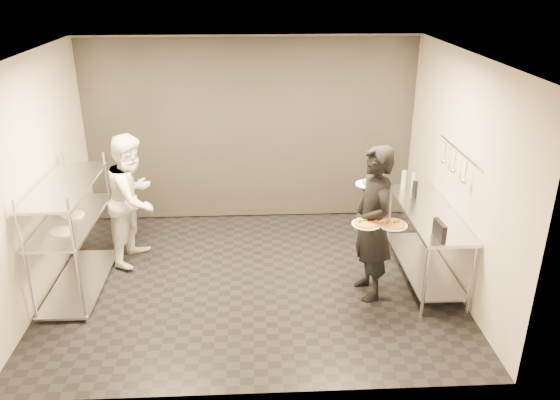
{
  "coord_description": "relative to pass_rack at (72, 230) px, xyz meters",
  "views": [
    {
      "loc": [
        0.04,
        -5.99,
        3.67
      ],
      "look_at": [
        0.35,
        0.02,
        1.1
      ],
      "focal_mm": 35.0,
      "sensor_mm": 36.0,
      "label": 1
    }
  ],
  "objects": [
    {
      "name": "pizza_plate_near",
      "position": [
        3.42,
        -0.58,
        0.29
      ],
      "size": [
        0.32,
        0.32,
        0.05
      ],
      "color": "white",
      "rests_on": "waiter"
    },
    {
      "name": "utensil_rail",
      "position": [
        4.58,
        0.0,
        0.78
      ],
      "size": [
        0.07,
        1.2,
        0.31
      ],
      "color": "silver",
      "rests_on": "room_shell"
    },
    {
      "name": "pizza_plate_far",
      "position": [
        3.72,
        -0.61,
        0.28
      ],
      "size": [
        0.32,
        0.32,
        0.05
      ],
      "color": "white",
      "rests_on": "waiter"
    },
    {
      "name": "pos_monitor",
      "position": [
        4.21,
        -0.72,
        0.25
      ],
      "size": [
        0.07,
        0.28,
        0.2
      ],
      "primitive_type": "cube",
      "rotation": [
        0.0,
        0.0,
        0.07
      ],
      "color": "black",
      "rests_on": "prep_counter"
    },
    {
      "name": "salad_plate",
      "position": [
        3.52,
        -0.1,
        0.58
      ],
      "size": [
        0.28,
        0.28,
        0.07
      ],
      "color": "white",
      "rests_on": "waiter"
    },
    {
      "name": "waiter",
      "position": [
        3.55,
        -0.35,
        0.17
      ],
      "size": [
        0.57,
        0.75,
        1.87
      ],
      "primitive_type": "imported",
      "rotation": [
        0.0,
        0.0,
        -1.38
      ],
      "color": "black",
      "rests_on": "ground"
    },
    {
      "name": "bottle_green",
      "position": [
        4.21,
        0.8,
        0.27
      ],
      "size": [
        0.07,
        0.07,
        0.23
      ],
      "primitive_type": "cylinder",
      "color": "gray",
      "rests_on": "prep_counter"
    },
    {
      "name": "room_shell",
      "position": [
        2.15,
        1.18,
        0.63
      ],
      "size": [
        5.0,
        4.0,
        2.8
      ],
      "color": "black",
      "rests_on": "ground"
    },
    {
      "name": "bottle_dark",
      "position": [
        4.25,
        0.4,
        0.27
      ],
      "size": [
        0.07,
        0.07,
        0.24
      ],
      "primitive_type": "cylinder",
      "color": "black",
      "rests_on": "prep_counter"
    },
    {
      "name": "bottle_clear",
      "position": [
        4.35,
        0.8,
        0.25
      ],
      "size": [
        0.06,
        0.06,
        0.2
      ],
      "primitive_type": "cylinder",
      "color": "gray",
      "rests_on": "prep_counter"
    },
    {
      "name": "chef",
      "position": [
        0.6,
        0.69,
        0.11
      ],
      "size": [
        0.86,
        0.99,
        1.75
      ],
      "primitive_type": "imported",
      "rotation": [
        0.0,
        0.0,
        1.32
      ],
      "color": "white",
      "rests_on": "ground"
    },
    {
      "name": "pass_rack",
      "position": [
        0.0,
        0.0,
        0.0
      ],
      "size": [
        0.6,
        1.6,
        1.5
      ],
      "color": "silver",
      "rests_on": "ground"
    },
    {
      "name": "prep_counter",
      "position": [
        4.33,
        0.0,
        -0.14
      ],
      "size": [
        0.6,
        1.8,
        0.92
      ],
      "color": "silver",
      "rests_on": "ground"
    }
  ]
}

